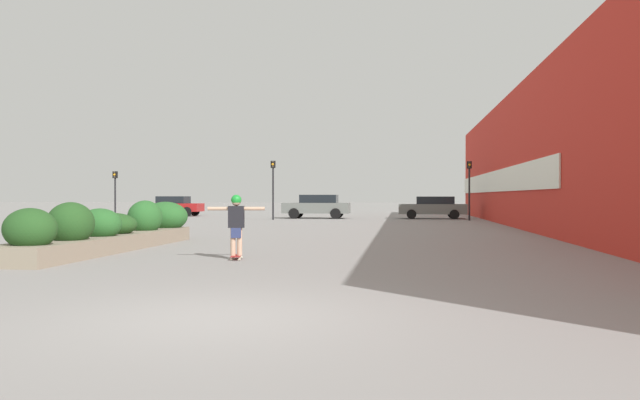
{
  "coord_description": "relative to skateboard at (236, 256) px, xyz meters",
  "views": [
    {
      "loc": [
        2.25,
        -7.45,
        1.49
      ],
      "look_at": [
        -0.86,
        16.13,
        1.36
      ],
      "focal_mm": 35.0,
      "sensor_mm": 36.0,
      "label": 1
    }
  ],
  "objects": [
    {
      "name": "ground_plane",
      "position": [
        1.65,
        -6.93,
        -0.07
      ],
      "size": [
        300.0,
        300.0,
        0.0
      ],
      "primitive_type": "plane",
      "color": "gray"
    },
    {
      "name": "building_wall_right",
      "position": [
        9.5,
        14.78,
        3.24
      ],
      "size": [
        0.67,
        49.22,
        6.65
      ],
      "color": "red",
      "rests_on": "ground_plane"
    },
    {
      "name": "planter_box",
      "position": [
        -4.14,
        2.25,
        0.49
      ],
      "size": [
        1.57,
        9.22,
        1.37
      ],
      "color": "gray",
      "rests_on": "ground_plane"
    },
    {
      "name": "skateboard",
      "position": [
        0.0,
        0.0,
        0.0
      ],
      "size": [
        0.33,
        0.72,
        0.09
      ],
      "rotation": [
        0.0,
        0.0,
        0.16
      ],
      "color": "maroon",
      "rests_on": "ground_plane"
    },
    {
      "name": "skateboarder",
      "position": [
        0.0,
        0.0,
        0.9
      ],
      "size": [
        1.34,
        0.3,
        1.44
      ],
      "rotation": [
        0.0,
        0.0,
        0.16
      ],
      "color": "tan",
      "rests_on": "skateboard"
    },
    {
      "name": "car_leftmost",
      "position": [
        -1.85,
        27.68,
        0.78
      ],
      "size": [
        4.53,
        1.95,
        1.61
      ],
      "rotation": [
        0.0,
        0.0,
        1.57
      ],
      "color": "slate",
      "rests_on": "ground_plane"
    },
    {
      "name": "car_center_left",
      "position": [
        16.89,
        31.59,
        0.79
      ],
      "size": [
        4.19,
        2.06,
        1.63
      ],
      "rotation": [
        0.0,
        0.0,
        -1.57
      ],
      "color": "black",
      "rests_on": "ground_plane"
    },
    {
      "name": "car_center_right",
      "position": [
        5.96,
        28.08,
        0.72
      ],
      "size": [
        4.48,
        1.95,
        1.49
      ],
      "rotation": [
        0.0,
        0.0,
        1.57
      ],
      "color": "slate",
      "rests_on": "ground_plane"
    },
    {
      "name": "car_rightmost",
      "position": [
        -13.31,
        31.29,
        0.73
      ],
      "size": [
        4.0,
        1.98,
        1.51
      ],
      "rotation": [
        0.0,
        0.0,
        -1.57
      ],
      "color": "maroon",
      "rests_on": "ground_plane"
    },
    {
      "name": "traffic_light_left",
      "position": [
        -4.26,
        24.57,
        2.48
      ],
      "size": [
        0.28,
        0.3,
        3.77
      ],
      "color": "black",
      "rests_on": "ground_plane"
    },
    {
      "name": "traffic_light_right",
      "position": [
        8.03,
        25.03,
        2.42
      ],
      "size": [
        0.28,
        0.3,
        3.68
      ],
      "color": "black",
      "rests_on": "ground_plane"
    },
    {
      "name": "traffic_light_far_left",
      "position": [
        -14.79,
        24.37,
        2.1
      ],
      "size": [
        0.28,
        0.3,
        3.15
      ],
      "color": "black",
      "rests_on": "ground_plane"
    }
  ]
}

